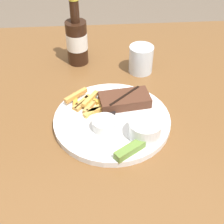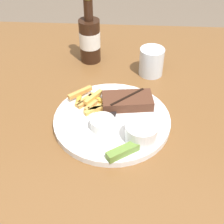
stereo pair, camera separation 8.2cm
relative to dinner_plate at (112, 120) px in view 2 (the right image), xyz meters
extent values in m
cube|color=brown|center=(0.00, 0.00, -0.03)|extent=(1.46, 1.21, 0.04)
cylinder|color=white|center=(0.00, 0.00, 0.00)|extent=(0.31, 0.31, 0.01)
cylinder|color=white|center=(0.00, 0.00, 0.01)|extent=(0.31, 0.31, 0.00)
cube|color=#512D1E|center=(0.04, 0.06, 0.02)|extent=(0.15, 0.09, 0.03)
cube|color=black|center=(0.04, 0.06, 0.04)|extent=(0.09, 0.08, 0.00)
cube|color=gold|center=(-0.10, 0.08, 0.03)|extent=(0.07, 0.06, 0.01)
cube|color=orange|center=(-0.10, 0.08, 0.01)|extent=(0.01, 0.06, 0.01)
cube|color=tan|center=(-0.06, 0.04, 0.01)|extent=(0.04, 0.05, 0.01)
cube|color=gold|center=(-0.04, 0.03, 0.01)|extent=(0.06, 0.03, 0.01)
cube|color=gold|center=(-0.08, 0.06, 0.01)|extent=(0.05, 0.06, 0.01)
cube|color=#D3964A|center=(-0.07, 0.06, 0.01)|extent=(0.05, 0.06, 0.01)
cube|color=#E9AC4B|center=(-0.06, 0.07, 0.03)|extent=(0.05, 0.06, 0.01)
cube|color=gold|center=(-0.05, 0.07, 0.01)|extent=(0.05, 0.04, 0.01)
cube|color=gold|center=(-0.05, 0.02, 0.01)|extent=(0.05, 0.05, 0.01)
cylinder|color=white|center=(0.08, -0.07, 0.03)|extent=(0.08, 0.08, 0.05)
cylinder|color=beige|center=(0.08, -0.07, 0.05)|extent=(0.08, 0.08, 0.01)
cylinder|color=silver|center=(-0.02, -0.04, 0.02)|extent=(0.06, 0.06, 0.03)
cylinder|color=black|center=(-0.02, -0.04, 0.03)|extent=(0.06, 0.06, 0.01)
cube|color=olive|center=(0.03, -0.13, 0.02)|extent=(0.08, 0.07, 0.02)
cube|color=#B7B7BC|center=(-0.09, 0.01, 0.01)|extent=(0.10, 0.03, 0.00)
cube|color=#B7B7BC|center=(-0.03, 0.00, 0.01)|extent=(0.03, 0.01, 0.00)
cube|color=#B7B7BC|center=(-0.03, 0.00, 0.01)|extent=(0.03, 0.01, 0.00)
cube|color=#B7B7BC|center=(-0.03, 0.01, 0.01)|extent=(0.03, 0.01, 0.00)
cube|color=#B7B7BC|center=(0.01, 0.09, 0.01)|extent=(0.04, 0.11, 0.00)
cube|color=black|center=(0.00, 0.00, 0.01)|extent=(0.02, 0.06, 0.01)
cylinder|color=black|center=(-0.09, 0.32, 0.06)|extent=(0.07, 0.07, 0.15)
cylinder|color=silver|center=(-0.09, 0.32, 0.07)|extent=(0.07, 0.07, 0.06)
cylinder|color=black|center=(-0.09, 0.32, 0.17)|extent=(0.03, 0.03, 0.07)
cylinder|color=silver|center=(0.11, 0.25, 0.04)|extent=(0.08, 0.08, 0.09)
camera|label=1|loc=(-0.05, -0.62, 0.57)|focal=50.00mm
camera|label=2|loc=(0.04, -0.62, 0.57)|focal=50.00mm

